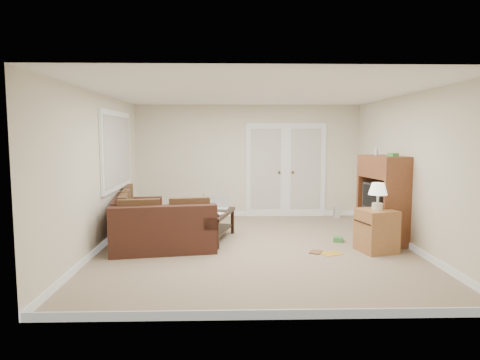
{
  "coord_description": "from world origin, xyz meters",
  "views": [
    {
      "loc": [
        -0.44,
        -6.83,
        1.84
      ],
      "look_at": [
        -0.25,
        0.12,
        1.1
      ],
      "focal_mm": 32.0,
      "sensor_mm": 36.0,
      "label": 1
    }
  ],
  "objects_px": {
    "sectional_sofa": "(149,225)",
    "coffee_table": "(211,225)",
    "tv_armoire": "(383,199)",
    "side_cabinet": "(377,227)"
  },
  "relations": [
    {
      "from": "coffee_table",
      "to": "tv_armoire",
      "type": "xyz_separation_m",
      "value": [
        2.93,
        -0.27,
        0.48
      ]
    },
    {
      "from": "coffee_table",
      "to": "tv_armoire",
      "type": "height_order",
      "value": "tv_armoire"
    },
    {
      "from": "sectional_sofa",
      "to": "side_cabinet",
      "type": "xyz_separation_m",
      "value": [
        3.69,
        -0.7,
        0.09
      ]
    },
    {
      "from": "coffee_table",
      "to": "tv_armoire",
      "type": "distance_m",
      "value": 2.98
    },
    {
      "from": "sectional_sofa",
      "to": "coffee_table",
      "type": "distance_m",
      "value": 1.07
    },
    {
      "from": "side_cabinet",
      "to": "coffee_table",
      "type": "bearing_deg",
      "value": 147.51
    },
    {
      "from": "coffee_table",
      "to": "side_cabinet",
      "type": "distance_m",
      "value": 2.76
    },
    {
      "from": "sectional_sofa",
      "to": "coffee_table",
      "type": "xyz_separation_m",
      "value": [
        1.06,
        0.13,
        -0.03
      ]
    },
    {
      "from": "coffee_table",
      "to": "side_cabinet",
      "type": "relative_size",
      "value": 1.21
    },
    {
      "from": "coffee_table",
      "to": "side_cabinet",
      "type": "bearing_deg",
      "value": -4.37
    }
  ]
}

